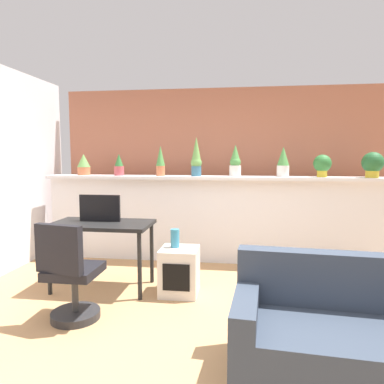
% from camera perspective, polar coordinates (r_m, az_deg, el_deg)
% --- Properties ---
extents(ground_plane, '(12.00, 12.00, 0.00)m').
position_cam_1_polar(ground_plane, '(3.20, 1.20, -21.76)').
color(ground_plane, tan).
extents(divider_wall, '(4.80, 0.16, 1.17)m').
position_cam_1_polar(divider_wall, '(4.91, 3.93, -4.68)').
color(divider_wall, silver).
rests_on(divider_wall, ground).
extents(plant_shelf, '(4.80, 0.35, 0.04)m').
position_cam_1_polar(plant_shelf, '(4.79, 3.95, 2.34)').
color(plant_shelf, silver).
rests_on(plant_shelf, divider_wall).
extents(brick_wall_behind, '(4.80, 0.10, 2.50)m').
position_cam_1_polar(brick_wall_behind, '(5.43, 4.42, 3.42)').
color(brick_wall_behind, '#AD664C').
rests_on(brick_wall_behind, ground).
extents(potted_plant_0, '(0.18, 0.18, 0.30)m').
position_cam_1_polar(potted_plant_0, '(5.30, -17.23, 4.32)').
color(potted_plant_0, '#C66B42').
rests_on(potted_plant_0, plant_shelf).
extents(potted_plant_1, '(0.14, 0.14, 0.31)m').
position_cam_1_polar(potted_plant_1, '(5.07, -11.81, 4.29)').
color(potted_plant_1, '#B7474C').
rests_on(potted_plant_1, plant_shelf).
extents(potted_plant_2, '(0.12, 0.12, 0.42)m').
position_cam_1_polar(potted_plant_2, '(4.89, -5.16, 5.09)').
color(potted_plant_2, '#C66B42').
rests_on(potted_plant_2, plant_shelf).
extents(potted_plant_3, '(0.15, 0.15, 0.54)m').
position_cam_1_polar(potted_plant_3, '(4.80, 0.70, 5.56)').
color(potted_plant_3, '#386B84').
rests_on(potted_plant_3, plant_shelf).
extents(potted_plant_4, '(0.16, 0.16, 0.43)m').
position_cam_1_polar(potted_plant_4, '(4.80, 7.07, 4.84)').
color(potted_plant_4, silver).
rests_on(potted_plant_4, plant_shelf).
extents(potted_plant_5, '(0.16, 0.16, 0.40)m').
position_cam_1_polar(potted_plant_5, '(4.83, 14.63, 4.78)').
color(potted_plant_5, silver).
rests_on(potted_plant_5, plant_shelf).
extents(potted_plant_6, '(0.23, 0.23, 0.29)m').
position_cam_1_polar(potted_plant_6, '(4.90, 20.47, 4.22)').
color(potted_plant_6, gold).
rests_on(potted_plant_6, plant_shelf).
extents(potted_plant_7, '(0.27, 0.27, 0.33)m').
position_cam_1_polar(potted_plant_7, '(5.03, 27.37, 4.11)').
color(potted_plant_7, gold).
rests_on(potted_plant_7, plant_shelf).
extents(desk, '(1.10, 0.60, 0.75)m').
position_cam_1_polar(desk, '(4.03, -14.47, -6.02)').
color(desk, black).
rests_on(desk, ground).
extents(tv_monitor, '(0.47, 0.04, 0.30)m').
position_cam_1_polar(tv_monitor, '(4.08, -14.79, -2.54)').
color(tv_monitor, black).
rests_on(tv_monitor, desk).
extents(office_chair, '(0.48, 0.48, 0.91)m').
position_cam_1_polar(office_chair, '(3.39, -19.22, -13.32)').
color(office_chair, '#262628').
rests_on(office_chair, ground).
extents(side_cube_shelf, '(0.40, 0.41, 0.50)m').
position_cam_1_polar(side_cube_shelf, '(3.85, -2.07, -12.78)').
color(side_cube_shelf, silver).
rests_on(side_cube_shelf, ground).
extents(vase_on_shelf, '(0.10, 0.10, 0.20)m').
position_cam_1_polar(vase_on_shelf, '(3.81, -2.79, -7.54)').
color(vase_on_shelf, teal).
rests_on(vase_on_shelf, side_cube_shelf).
extents(couch, '(1.62, 0.88, 0.80)m').
position_cam_1_polar(couch, '(2.70, 24.90, -21.15)').
color(couch, '#333D4C').
rests_on(couch, ground).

